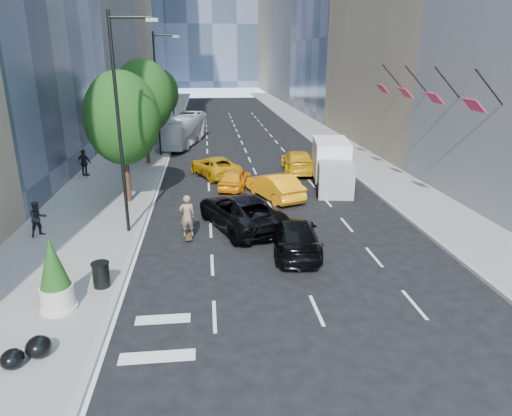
{
  "coord_description": "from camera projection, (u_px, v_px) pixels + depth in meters",
  "views": [
    {
      "loc": [
        -2.57,
        -17.41,
        8.3
      ],
      "look_at": [
        -0.38,
        2.48,
        1.6
      ],
      "focal_mm": 32.0,
      "sensor_mm": 36.0,
      "label": 1
    }
  ],
  "objects": [
    {
      "name": "taxi_d",
      "position": [
        298.0,
        161.0,
        34.1
      ],
      "size": [
        2.68,
        5.62,
        1.58
      ],
      "primitive_type": "imported",
      "rotation": [
        0.0,
        0.0,
        3.06
      ],
      "color": "#EDA90C",
      "rests_on": "ground"
    },
    {
      "name": "taxi_a",
      "position": [
        235.0,
        178.0,
        29.86
      ],
      "size": [
        2.72,
        4.19,
        1.33
      ],
      "primitive_type": "imported",
      "rotation": [
        0.0,
        0.0,
        2.82
      ],
      "color": "orange",
      "rests_on": "ground"
    },
    {
      "name": "sidewalk_right",
      "position": [
        324.0,
        137.0,
        48.6
      ],
      "size": [
        4.0,
        120.0,
        0.15
      ],
      "primitive_type": "cube",
      "color": "slate",
      "rests_on": "ground"
    },
    {
      "name": "sidewalk_left",
      "position": [
        143.0,
        140.0,
        46.63
      ],
      "size": [
        6.0,
        120.0,
        0.15
      ],
      "primitive_type": "cube",
      "color": "slate",
      "rests_on": "ground"
    },
    {
      "name": "black_sedan_mercedes",
      "position": [
        295.0,
        236.0,
        20.15
      ],
      "size": [
        2.51,
        5.15,
        1.44
      ],
      "primitive_type": "imported",
      "rotation": [
        0.0,
        0.0,
        3.04
      ],
      "color": "black",
      "rests_on": "ground"
    },
    {
      "name": "facade_flags",
      "position": [
        421.0,
        92.0,
        27.88
      ],
      "size": [
        1.85,
        13.3,
        2.05
      ],
      "color": "black",
      "rests_on": "ground"
    },
    {
      "name": "lamp_far",
      "position": [
        159.0,
        87.0,
        37.55
      ],
      "size": [
        2.13,
        0.22,
        10.0
      ],
      "color": "black",
      "rests_on": "sidewalk_left"
    },
    {
      "name": "city_bus",
      "position": [
        183.0,
        130.0,
        44.42
      ],
      "size": [
        4.62,
        10.6,
        2.88
      ],
      "primitive_type": "imported",
      "rotation": [
        0.0,
        0.0,
        -0.22
      ],
      "color": "silver",
      "rests_on": "ground"
    },
    {
      "name": "lamp_near",
      "position": [
        122.0,
        114.0,
        20.58
      ],
      "size": [
        2.13,
        0.22,
        10.0
      ],
      "color": "black",
      "rests_on": "sidewalk_left"
    },
    {
      "name": "traffic_signal",
      "position": [
        173.0,
        91.0,
        55.01
      ],
      "size": [
        2.48,
        0.53,
        5.2
      ],
      "color": "black",
      "rests_on": "sidewalk_left"
    },
    {
      "name": "tree_mid",
      "position": [
        144.0,
        97.0,
        34.78
      ],
      "size": [
        4.5,
        4.5,
        7.99
      ],
      "color": "black",
      "rests_on": "sidewalk_left"
    },
    {
      "name": "pedestrian_a",
      "position": [
        38.0,
        219.0,
        21.48
      ],
      "size": [
        1.04,
        1.03,
        1.69
      ],
      "primitive_type": "imported",
      "rotation": [
        0.0,
        0.0,
        0.74
      ],
      "color": "black",
      "rests_on": "sidewalk_left"
    },
    {
      "name": "ground",
      "position": [
        271.0,
        262.0,
        19.31
      ],
      "size": [
        160.0,
        160.0,
        0.0
      ],
      "primitive_type": "plane",
      "color": "black",
      "rests_on": "ground"
    },
    {
      "name": "trash_can",
      "position": [
        101.0,
        275.0,
        16.81
      ],
      "size": [
        0.61,
        0.61,
        0.92
      ],
      "primitive_type": "cylinder",
      "color": "black",
      "rests_on": "sidewalk_left"
    },
    {
      "name": "tree_far",
      "position": [
        160.0,
        93.0,
        47.26
      ],
      "size": [
        3.9,
        3.9,
        6.92
      ],
      "color": "black",
      "rests_on": "sidewalk_left"
    },
    {
      "name": "tree_near",
      "position": [
        122.0,
        118.0,
        25.47
      ],
      "size": [
        4.2,
        4.2,
        7.46
      ],
      "color": "black",
      "rests_on": "sidewalk_left"
    },
    {
      "name": "skateboarder",
      "position": [
        187.0,
        219.0,
        21.44
      ],
      "size": [
        0.78,
        0.56,
        2.03
      ],
      "primitive_type": "imported",
      "rotation": [
        0.0,
        0.0,
        3.24
      ],
      "color": "#7B654D",
      "rests_on": "ground"
    },
    {
      "name": "pedestrian_b",
      "position": [
        84.0,
        163.0,
        32.23
      ],
      "size": [
        1.21,
        0.89,
        1.9
      ],
      "primitive_type": "imported",
      "rotation": [
        0.0,
        0.0,
        2.71
      ],
      "color": "black",
      "rests_on": "sidewalk_left"
    },
    {
      "name": "garbage_bags",
      "position": [
        28.0,
        351.0,
        12.75
      ],
      "size": [
        1.22,
        1.17,
        0.6
      ],
      "color": "black",
      "rests_on": "sidewalk_left"
    },
    {
      "name": "taxi_b",
      "position": [
        275.0,
        186.0,
        27.7
      ],
      "size": [
        3.21,
        5.02,
        1.56
      ],
      "primitive_type": "imported",
      "rotation": [
        0.0,
        0.0,
        3.5
      ],
      "color": "#FF980D",
      "rests_on": "ground"
    },
    {
      "name": "planter_shrub",
      "position": [
        54.0,
        276.0,
        15.04
      ],
      "size": [
        1.09,
        1.09,
        2.6
      ],
      "color": "beige",
      "rests_on": "sidewalk_left"
    },
    {
      "name": "box_truck",
      "position": [
        332.0,
        164.0,
        30.04
      ],
      "size": [
        3.19,
        6.44,
        2.95
      ],
      "rotation": [
        0.0,
        0.0,
        -0.16
      ],
      "color": "white",
      "rests_on": "ground"
    },
    {
      "name": "black_sedan_lincoln",
      "position": [
        241.0,
        211.0,
        23.0
      ],
      "size": [
        4.74,
        6.69,
        1.69
      ],
      "primitive_type": "imported",
      "rotation": [
        0.0,
        0.0,
        3.49
      ],
      "color": "black",
      "rests_on": "ground"
    },
    {
      "name": "taxi_c",
      "position": [
        215.0,
        166.0,
        32.97
      ],
      "size": [
        4.1,
        5.61,
        1.42
      ],
      "primitive_type": "imported",
      "rotation": [
        0.0,
        0.0,
        3.53
      ],
      "color": "#CE8E0A",
      "rests_on": "ground"
    }
  ]
}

